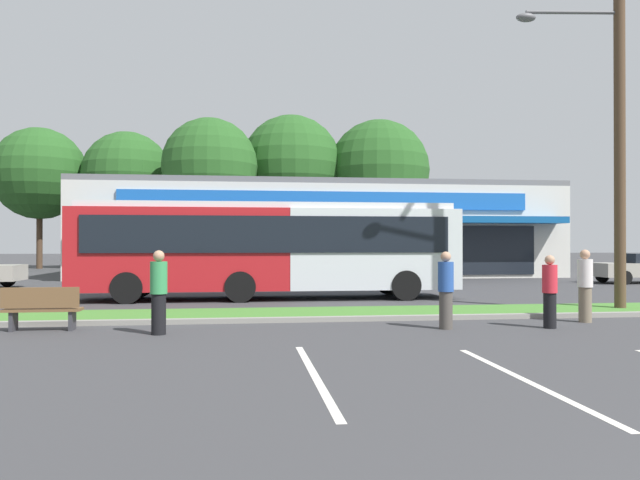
{
  "coord_description": "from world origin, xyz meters",
  "views": [
    {
      "loc": [
        -4.35,
        -1.9,
        1.88
      ],
      "look_at": [
        -1.79,
        18.1,
        2.01
      ],
      "focal_mm": 34.48,
      "sensor_mm": 36.0,
      "label": 1
    }
  ],
  "objects_px": {
    "pedestrian_near_bench": "(550,291)",
    "pedestrian_mid": "(585,286)",
    "bus_stop_bench": "(42,308)",
    "pedestrian_far": "(446,290)",
    "pedestrian_by_pole": "(159,292)",
    "city_bus": "(269,247)",
    "car_1": "(369,268)",
    "utility_pole": "(615,91)"
  },
  "relations": [
    {
      "from": "bus_stop_bench",
      "to": "pedestrian_near_bench",
      "type": "bearing_deg",
      "value": 175.03
    },
    {
      "from": "pedestrian_far",
      "to": "city_bus",
      "type": "bearing_deg",
      "value": 70.91
    },
    {
      "from": "car_1",
      "to": "city_bus",
      "type": "bearing_deg",
      "value": -127.01
    },
    {
      "from": "utility_pole",
      "to": "pedestrian_far",
      "type": "bearing_deg",
      "value": -155.16
    },
    {
      "from": "utility_pole",
      "to": "pedestrian_by_pole",
      "type": "distance_m",
      "value": 13.31
    },
    {
      "from": "car_1",
      "to": "pedestrian_mid",
      "type": "relative_size",
      "value": 2.55
    },
    {
      "from": "pedestrian_near_bench",
      "to": "pedestrian_far",
      "type": "bearing_deg",
      "value": -52.32
    },
    {
      "from": "city_bus",
      "to": "pedestrian_by_pole",
      "type": "distance_m",
      "value": 8.43
    },
    {
      "from": "pedestrian_near_bench",
      "to": "pedestrian_far",
      "type": "relative_size",
      "value": 0.95
    },
    {
      "from": "pedestrian_far",
      "to": "pedestrian_by_pole",
      "type": "bearing_deg",
      "value": 137.23
    },
    {
      "from": "utility_pole",
      "to": "pedestrian_mid",
      "type": "xyz_separation_m",
      "value": [
        -2.07,
        -1.97,
        -5.23
      ]
    },
    {
      "from": "bus_stop_bench",
      "to": "car_1",
      "type": "relative_size",
      "value": 0.36
    },
    {
      "from": "city_bus",
      "to": "pedestrian_far",
      "type": "relative_size",
      "value": 7.54
    },
    {
      "from": "utility_pole",
      "to": "pedestrian_far",
      "type": "relative_size",
      "value": 6.73
    },
    {
      "from": "bus_stop_bench",
      "to": "pedestrian_near_bench",
      "type": "relative_size",
      "value": 0.98
    },
    {
      "from": "utility_pole",
      "to": "car_1",
      "type": "distance_m",
      "value": 13.56
    },
    {
      "from": "pedestrian_mid",
      "to": "pedestrian_far",
      "type": "distance_m",
      "value": 3.76
    },
    {
      "from": "utility_pole",
      "to": "pedestrian_mid",
      "type": "relative_size",
      "value": 6.6
    },
    {
      "from": "city_bus",
      "to": "pedestrian_near_bench",
      "type": "xyz_separation_m",
      "value": [
        5.89,
        -8.09,
        -0.95
      ]
    },
    {
      "from": "pedestrian_mid",
      "to": "pedestrian_far",
      "type": "relative_size",
      "value": 1.02
    },
    {
      "from": "pedestrian_near_bench",
      "to": "pedestrian_mid",
      "type": "distance_m",
      "value": 1.61
    },
    {
      "from": "bus_stop_bench",
      "to": "pedestrian_far",
      "type": "xyz_separation_m",
      "value": [
        8.74,
        -0.79,
        0.35
      ]
    },
    {
      "from": "city_bus",
      "to": "pedestrian_far",
      "type": "height_order",
      "value": "city_bus"
    },
    {
      "from": "car_1",
      "to": "pedestrian_far",
      "type": "relative_size",
      "value": 2.6
    },
    {
      "from": "pedestrian_near_bench",
      "to": "pedestrian_far",
      "type": "xyz_separation_m",
      "value": [
        -2.34,
        0.17,
        0.04
      ]
    },
    {
      "from": "car_1",
      "to": "pedestrian_far",
      "type": "distance_m",
      "value": 14.36
    },
    {
      "from": "utility_pole",
      "to": "pedestrian_near_bench",
      "type": "relative_size",
      "value": 7.06
    },
    {
      "from": "car_1",
      "to": "pedestrian_far",
      "type": "xyz_separation_m",
      "value": [
        -1.27,
        -14.3,
        0.08
      ]
    },
    {
      "from": "bus_stop_bench",
      "to": "utility_pole",
      "type": "bearing_deg",
      "value": -172.63
    },
    {
      "from": "pedestrian_mid",
      "to": "city_bus",
      "type": "bearing_deg",
      "value": 123.08
    },
    {
      "from": "city_bus",
      "to": "car_1",
      "type": "distance_m",
      "value": 8.06
    },
    {
      "from": "bus_stop_bench",
      "to": "pedestrian_near_bench",
      "type": "xyz_separation_m",
      "value": [
        11.08,
        -0.96,
        0.31
      ]
    },
    {
      "from": "utility_pole",
      "to": "pedestrian_far",
      "type": "height_order",
      "value": "utility_pole"
    },
    {
      "from": "city_bus",
      "to": "car_1",
      "type": "bearing_deg",
      "value": 53.13
    },
    {
      "from": "car_1",
      "to": "pedestrian_near_bench",
      "type": "bearing_deg",
      "value": -85.77
    },
    {
      "from": "pedestrian_by_pole",
      "to": "utility_pole",
      "type": "bearing_deg",
      "value": 84.48
    },
    {
      "from": "pedestrian_by_pole",
      "to": "car_1",
      "type": "bearing_deg",
      "value": 134.24
    },
    {
      "from": "bus_stop_bench",
      "to": "car_1",
      "type": "xyz_separation_m",
      "value": [
        10.01,
        13.51,
        0.27
      ]
    },
    {
      "from": "car_1",
      "to": "pedestrian_by_pole",
      "type": "height_order",
      "value": "pedestrian_by_pole"
    },
    {
      "from": "pedestrian_mid",
      "to": "pedestrian_far",
      "type": "xyz_separation_m",
      "value": [
        -3.7,
        -0.7,
        -0.02
      ]
    },
    {
      "from": "utility_pole",
      "to": "car_1",
      "type": "height_order",
      "value": "utility_pole"
    },
    {
      "from": "utility_pole",
      "to": "pedestrian_far",
      "type": "xyz_separation_m",
      "value": [
        -5.76,
        -2.67,
        -5.24
      ]
    }
  ]
}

